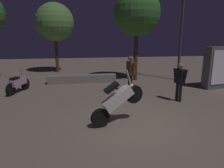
# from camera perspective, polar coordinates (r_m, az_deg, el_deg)

# --- Properties ---
(ground_plane) EXTENTS (40.00, 40.00, 0.00)m
(ground_plane) POSITION_cam_1_polar(r_m,az_deg,el_deg) (6.16, 6.67, -11.22)
(ground_plane) COLOR #756656
(motorcycle_white_foreground) EXTENTS (1.63, 0.54, 1.63)m
(motorcycle_white_foreground) POSITION_cam_1_polar(r_m,az_deg,el_deg) (5.85, 1.59, -4.65)
(motorcycle_white_foreground) COLOR black
(motorcycle_white_foreground) RESTS_ON ground_plane
(motorcycle_pink_parked_left) EXTENTS (0.66, 1.60, 1.11)m
(motorcycle_pink_parked_left) POSITION_cam_1_polar(r_m,az_deg,el_deg) (10.30, -25.32, 0.16)
(motorcycle_pink_parked_left) COLOR black
(motorcycle_pink_parked_left) RESTS_ON ground_plane
(person_rider_beside) EXTENTS (0.37, 0.63, 1.57)m
(person_rider_beside) POSITION_cam_1_polar(r_m,az_deg,el_deg) (8.36, 18.81, 1.38)
(person_rider_beside) COLOR black
(person_rider_beside) RESTS_ON ground_plane
(person_bystander_far) EXTENTS (0.35, 0.66, 1.71)m
(person_bystander_far) POSITION_cam_1_polar(r_m,az_deg,el_deg) (9.36, 5.30, 3.84)
(person_bystander_far) COLOR black
(person_bystander_far) RESTS_ON ground_plane
(streetlamp_near) EXTENTS (0.36, 0.36, 5.22)m
(streetlamp_near) POSITION_cam_1_polar(r_m,az_deg,el_deg) (12.61, 19.35, 15.97)
(streetlamp_near) COLOR #38383D
(streetlamp_near) RESTS_ON ground_plane
(tree_left_bg) EXTENTS (2.67, 2.67, 4.92)m
(tree_left_bg) POSITION_cam_1_polar(r_m,az_deg,el_deg) (15.29, -16.07, 16.60)
(tree_left_bg) COLOR #4C331E
(tree_left_bg) RESTS_ON ground_plane
(tree_right_bg) EXTENTS (2.65, 2.65, 5.25)m
(tree_right_bg) POSITION_cam_1_polar(r_m,az_deg,el_deg) (12.12, 7.14, 19.56)
(tree_right_bg) COLOR #4C331E
(tree_right_bg) RESTS_ON ground_plane
(kiosk_billboard) EXTENTS (1.65, 0.74, 2.10)m
(kiosk_billboard) POSITION_cam_1_polar(r_m,az_deg,el_deg) (11.44, 28.31, 4.18)
(kiosk_billboard) COLOR #595960
(kiosk_billboard) RESTS_ON ground_plane
(planter_wall_low) EXTENTS (3.83, 0.50, 0.45)m
(planter_wall_low) POSITION_cam_1_polar(r_m,az_deg,el_deg) (11.50, -8.50, 1.48)
(planter_wall_low) COLOR gray
(planter_wall_low) RESTS_ON ground_plane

